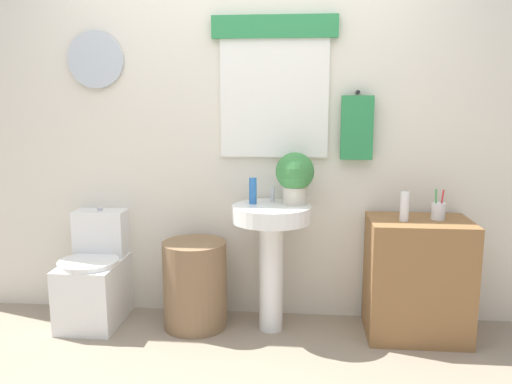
# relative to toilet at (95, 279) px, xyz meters

# --- Properties ---
(back_wall) EXTENTS (4.40, 0.18, 2.60)m
(back_wall) POSITION_rel_toilet_xyz_m (0.99, 0.27, 1.02)
(back_wall) COLOR silver
(back_wall) RESTS_ON ground_plane
(toilet) EXTENTS (0.38, 0.51, 0.74)m
(toilet) POSITION_rel_toilet_xyz_m (0.00, 0.00, 0.00)
(toilet) COLOR white
(toilet) RESTS_ON ground_plane
(laundry_hamper) EXTENTS (0.41, 0.41, 0.56)m
(laundry_hamper) POSITION_rel_toilet_xyz_m (0.67, -0.03, -0.00)
(laundry_hamper) COLOR #846647
(laundry_hamper) RESTS_ON ground_plane
(pedestal_sink) EXTENTS (0.49, 0.49, 0.80)m
(pedestal_sink) POSITION_rel_toilet_xyz_m (1.16, -0.03, 0.31)
(pedestal_sink) COLOR white
(pedestal_sink) RESTS_ON ground_plane
(faucet) EXTENTS (0.03, 0.03, 0.10)m
(faucet) POSITION_rel_toilet_xyz_m (1.16, 0.09, 0.57)
(faucet) COLOR silver
(faucet) RESTS_ON pedestal_sink
(wooden_cabinet) EXTENTS (0.61, 0.44, 0.74)m
(wooden_cabinet) POSITION_rel_toilet_xyz_m (2.06, -0.03, 0.08)
(wooden_cabinet) COLOR olive
(wooden_cabinet) RESTS_ON ground_plane
(soap_bottle) EXTENTS (0.05, 0.05, 0.16)m
(soap_bottle) POSITION_rel_toilet_xyz_m (1.04, 0.02, 0.60)
(soap_bottle) COLOR #2D6BB7
(soap_bottle) RESTS_ON pedestal_sink
(potted_plant) EXTENTS (0.24, 0.24, 0.32)m
(potted_plant) POSITION_rel_toilet_xyz_m (1.30, 0.03, 0.70)
(potted_plant) COLOR beige
(potted_plant) RESTS_ON pedestal_sink
(lotion_bottle) EXTENTS (0.05, 0.05, 0.18)m
(lotion_bottle) POSITION_rel_toilet_xyz_m (1.95, -0.07, 0.54)
(lotion_bottle) COLOR white
(lotion_bottle) RESTS_ON wooden_cabinet
(toothbrush_cup) EXTENTS (0.08, 0.08, 0.19)m
(toothbrush_cup) POSITION_rel_toilet_xyz_m (2.17, -0.01, 0.50)
(toothbrush_cup) COLOR silver
(toothbrush_cup) RESTS_ON wooden_cabinet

